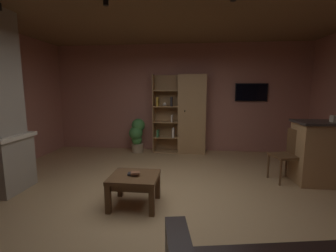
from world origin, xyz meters
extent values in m
cube|color=tan|center=(0.00, 0.00, -0.01)|extent=(6.59, 6.04, 0.02)
cube|color=#AD7060|center=(0.00, 3.05, 1.39)|extent=(6.71, 0.06, 2.79)
cube|color=white|center=(-0.33, 3.02, 1.23)|extent=(0.71, 0.01, 0.88)
cube|color=#A87F51|center=(0.36, 2.77, 1.00)|extent=(0.70, 0.38, 1.99)
cube|color=#A87F51|center=(-0.31, 2.95, 1.00)|extent=(0.64, 0.02, 1.99)
cube|color=#A87F51|center=(-0.63, 2.77, 1.00)|extent=(0.02, 0.38, 1.99)
sphere|color=black|center=(0.18, 2.57, 1.10)|extent=(0.04, 0.04, 0.04)
cube|color=#A87F51|center=(-0.31, 2.77, 0.01)|extent=(0.64, 0.38, 0.02)
cube|color=#A87F51|center=(-0.31, 2.77, 0.40)|extent=(0.64, 0.38, 0.02)
cube|color=#A87F51|center=(-0.31, 2.77, 0.80)|extent=(0.64, 0.38, 0.02)
cube|color=#A87F51|center=(-0.31, 2.77, 1.19)|extent=(0.64, 0.38, 0.02)
cube|color=#A87F51|center=(-0.31, 2.77, 1.59)|extent=(0.64, 0.38, 0.02)
cube|color=#387247|center=(-0.51, 2.71, 0.50)|extent=(0.04, 0.23, 0.18)
cube|color=beige|center=(-0.15, 2.71, 0.89)|extent=(0.03, 0.23, 0.17)
cube|color=gold|center=(-0.51, 2.71, 1.32)|extent=(0.04, 0.23, 0.23)
cube|color=black|center=(-0.16, 2.71, 1.32)|extent=(0.04, 0.23, 0.23)
cube|color=beige|center=(-0.11, 2.71, 0.53)|extent=(0.05, 0.23, 0.24)
sphere|color=beige|center=(-0.34, 2.77, 1.24)|extent=(0.10, 0.10, 0.10)
cube|color=#BFB299|center=(2.70, 0.89, 1.14)|extent=(0.12, 0.12, 0.11)
cube|color=brown|center=(-0.41, -0.15, 0.41)|extent=(0.66, 0.59, 0.05)
cube|color=brown|center=(-0.41, -0.15, 0.35)|extent=(0.59, 0.53, 0.08)
cube|color=brown|center=(-0.70, -0.41, 0.19)|extent=(0.07, 0.07, 0.39)
cube|color=brown|center=(-0.12, -0.41, 0.19)|extent=(0.07, 0.07, 0.39)
cube|color=brown|center=(-0.70, 0.10, 0.19)|extent=(0.07, 0.07, 0.39)
cube|color=brown|center=(-0.12, 0.10, 0.19)|extent=(0.07, 0.07, 0.39)
cube|color=black|center=(-0.44, -0.13, 0.45)|extent=(0.14, 0.12, 0.03)
cube|color=brown|center=(-0.39, -0.17, 0.48)|extent=(0.14, 0.12, 0.03)
cube|color=brown|center=(2.00, 1.00, 0.46)|extent=(0.51, 0.51, 0.04)
cube|color=brown|center=(2.18, 1.05, 0.70)|extent=(0.14, 0.40, 0.44)
cylinder|color=brown|center=(1.78, 1.13, 0.23)|extent=(0.04, 0.04, 0.46)
cylinder|color=brown|center=(1.87, 0.78, 0.23)|extent=(0.04, 0.04, 0.46)
cylinder|color=brown|center=(2.13, 1.22, 0.23)|extent=(0.04, 0.04, 0.46)
cylinder|color=brown|center=(2.22, 0.87, 0.23)|extent=(0.04, 0.04, 0.46)
cylinder|color=#9E896B|center=(-1.05, 2.65, 0.11)|extent=(0.31, 0.31, 0.22)
sphere|color=#3D7F3D|center=(-1.06, 2.65, 0.33)|extent=(0.28, 0.28, 0.28)
sphere|color=#3D7F3D|center=(-1.07, 2.61, 0.51)|extent=(0.35, 0.35, 0.35)
sphere|color=#3D7F3D|center=(-1.02, 2.68, 0.70)|extent=(0.35, 0.35, 0.35)
cube|color=black|center=(1.85, 2.99, 1.55)|extent=(0.79, 0.05, 0.45)
cube|color=black|center=(1.85, 2.96, 1.55)|extent=(0.75, 0.01, 0.41)
cylinder|color=black|center=(-0.75, -0.09, 2.72)|extent=(0.07, 0.07, 0.09)
camera|label=1|loc=(0.38, -3.15, 1.60)|focal=24.80mm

